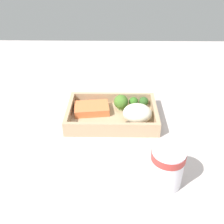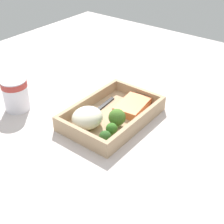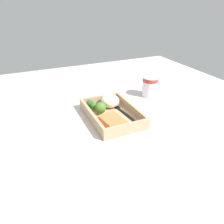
# 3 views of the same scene
# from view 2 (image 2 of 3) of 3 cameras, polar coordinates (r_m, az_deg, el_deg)

# --- Properties ---
(ground_plane) EXTENTS (1.60, 1.60, 0.02)m
(ground_plane) POSITION_cam_2_polar(r_m,az_deg,el_deg) (0.92, -0.00, -1.92)
(ground_plane) COLOR beige
(takeout_tray) EXTENTS (0.28, 0.19, 0.01)m
(takeout_tray) POSITION_cam_2_polar(r_m,az_deg,el_deg) (0.91, -0.00, -1.10)
(takeout_tray) COLOR tan
(takeout_tray) RESTS_ON ground_plane
(tray_rim) EXTENTS (0.28, 0.19, 0.03)m
(tray_rim) POSITION_cam_2_polar(r_m,az_deg,el_deg) (0.90, -0.00, 0.11)
(tray_rim) COLOR tan
(tray_rim) RESTS_ON takeout_tray
(salmon_fillet) EXTENTS (0.12, 0.09, 0.02)m
(salmon_fillet) POSITION_cam_2_polar(r_m,az_deg,el_deg) (0.94, 3.76, 1.11)
(salmon_fillet) COLOR #EA7843
(salmon_fillet) RESTS_ON takeout_tray
(mashed_potatoes) EXTENTS (0.09, 0.08, 0.05)m
(mashed_potatoes) POSITION_cam_2_polar(r_m,az_deg,el_deg) (0.86, -4.55, -1.04)
(mashed_potatoes) COLOR #EEE7C8
(mashed_potatoes) RESTS_ON takeout_tray
(broccoli_floret_1) EXTENTS (0.05, 0.05, 0.05)m
(broccoli_floret_1) POSITION_cam_2_polar(r_m,az_deg,el_deg) (0.85, 0.93, -1.03)
(broccoli_floret_1) COLOR #7DA35E
(broccoli_floret_1) RESTS_ON takeout_tray
(broccoli_floret_2) EXTENTS (0.03, 0.03, 0.04)m
(broccoli_floret_2) POSITION_cam_2_polar(r_m,az_deg,el_deg) (0.82, -0.08, -3.10)
(broccoli_floret_2) COLOR #799C52
(broccoli_floret_2) RESTS_ON takeout_tray
(broccoli_floret_3) EXTENTS (0.03, 0.03, 0.04)m
(broccoli_floret_3) POSITION_cam_2_polar(r_m,az_deg,el_deg) (0.80, -1.27, -4.57)
(broccoli_floret_3) COLOR #7E9D50
(broccoli_floret_3) RESTS_ON takeout_tray
(fork) EXTENTS (0.16, 0.03, 0.00)m
(fork) POSITION_cam_2_polar(r_m,az_deg,el_deg) (0.93, -2.86, 0.18)
(fork) COLOR black
(fork) RESTS_ON takeout_tray
(paper_cup) EXTENTS (0.08, 0.08, 0.10)m
(paper_cup) POSITION_cam_2_polar(r_m,az_deg,el_deg) (0.98, -17.25, 3.36)
(paper_cup) COLOR white
(paper_cup) RESTS_ON ground_plane
(receipt_slip) EXTENTS (0.10, 0.11, 0.00)m
(receipt_slip) POSITION_cam_2_polar(r_m,az_deg,el_deg) (0.82, -17.53, -7.78)
(receipt_slip) COLOR white
(receipt_slip) RESTS_ON ground_plane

